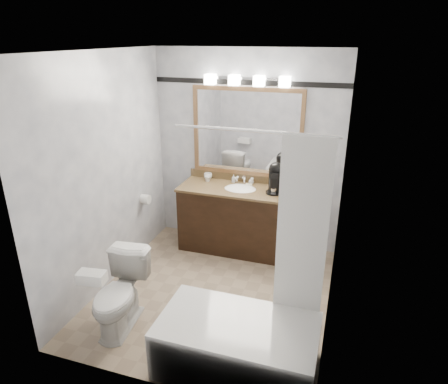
# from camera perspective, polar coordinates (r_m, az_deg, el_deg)

# --- Properties ---
(room) EXTENTS (2.42, 2.62, 2.52)m
(room) POSITION_cam_1_polar(r_m,az_deg,el_deg) (3.91, -1.63, 0.88)
(room) COLOR gray
(room) RESTS_ON ground
(vanity) EXTENTS (1.53, 0.58, 0.97)m
(vanity) POSITION_cam_1_polar(r_m,az_deg,el_deg) (5.12, 2.26, -3.76)
(vanity) COLOR black
(vanity) RESTS_ON ground
(mirror) EXTENTS (1.40, 0.04, 1.10)m
(mirror) POSITION_cam_1_polar(r_m,az_deg,el_deg) (5.01, 3.28, 8.51)
(mirror) COLOR #946942
(mirror) RESTS_ON room
(vanity_light_bar) EXTENTS (1.02, 0.14, 0.12)m
(vanity_light_bar) POSITION_cam_1_polar(r_m,az_deg,el_deg) (4.85, 3.27, 15.67)
(vanity_light_bar) COLOR silver
(vanity_light_bar) RESTS_ON room
(accent_stripe) EXTENTS (2.40, 0.01, 0.06)m
(accent_stripe) POSITION_cam_1_polar(r_m,az_deg,el_deg) (4.92, 3.46, 15.36)
(accent_stripe) COLOR black
(accent_stripe) RESTS_ON room
(bathtub) EXTENTS (1.30, 0.75, 1.96)m
(bathtub) POSITION_cam_1_polar(r_m,az_deg,el_deg) (3.53, 2.41, -20.22)
(bathtub) COLOR white
(bathtub) RESTS_ON ground
(tp_roll) EXTENTS (0.11, 0.12, 0.12)m
(tp_roll) POSITION_cam_1_polar(r_m,az_deg,el_deg) (5.12, -11.17, -1.01)
(tp_roll) COLOR white
(tp_roll) RESTS_ON room
(toilet) EXTENTS (0.48, 0.75, 0.72)m
(toilet) POSITION_cam_1_polar(r_m,az_deg,el_deg) (3.98, -14.71, -13.95)
(toilet) COLOR white
(toilet) RESTS_ON ground
(tissue_box) EXTENTS (0.25, 0.16, 0.09)m
(tissue_box) POSITION_cam_1_polar(r_m,az_deg,el_deg) (3.53, -18.38, -11.49)
(tissue_box) COLOR white
(tissue_box) RESTS_ON toilet
(coffee_maker) EXTENTS (0.19, 0.24, 0.37)m
(coffee_maker) POSITION_cam_1_polar(r_m,az_deg,el_deg) (4.82, 7.32, 2.15)
(coffee_maker) COLOR black
(coffee_maker) RESTS_ON vanity
(cup_left) EXTENTS (0.11, 0.11, 0.08)m
(cup_left) POSITION_cam_1_polar(r_m,az_deg,el_deg) (5.26, -2.30, 2.28)
(cup_left) COLOR white
(cup_left) RESTS_ON vanity
(cup_right) EXTENTS (0.10, 0.10, 0.07)m
(cup_right) POSITION_cam_1_polar(r_m,az_deg,el_deg) (5.19, -2.36, 1.89)
(cup_right) COLOR white
(cup_right) RESTS_ON vanity
(soap_bottle_a) EXTENTS (0.05, 0.05, 0.10)m
(soap_bottle_a) POSITION_cam_1_polar(r_m,az_deg,el_deg) (5.16, 1.39, 1.96)
(soap_bottle_a) COLOR white
(soap_bottle_a) RESTS_ON vanity
(soap_bottle_b) EXTENTS (0.09, 0.09, 0.09)m
(soap_bottle_b) POSITION_cam_1_polar(r_m,az_deg,el_deg) (5.10, 3.90, 1.61)
(soap_bottle_b) COLOR white
(soap_bottle_b) RESTS_ON vanity
(soap_bar) EXTENTS (0.09, 0.06, 0.03)m
(soap_bar) POSITION_cam_1_polar(r_m,az_deg,el_deg) (5.04, 3.55, 1.00)
(soap_bar) COLOR beige
(soap_bar) RESTS_ON vanity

